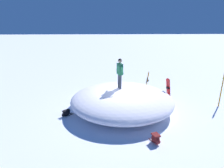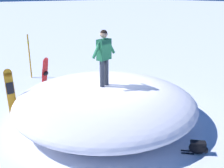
{
  "view_description": "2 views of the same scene",
  "coord_description": "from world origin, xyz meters",
  "px_view_note": "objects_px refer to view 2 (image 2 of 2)",
  "views": [
    {
      "loc": [
        -1.2,
        -9.23,
        4.49
      ],
      "look_at": [
        -0.55,
        0.02,
        1.6
      ],
      "focal_mm": 29.16,
      "sensor_mm": 36.0,
      "label": 1
    },
    {
      "loc": [
        -6.21,
        5.03,
        3.9
      ],
      "look_at": [
        0.01,
        -0.02,
        1.16
      ],
      "focal_mm": 42.97,
      "sensor_mm": 36.0,
      "label": 2
    }
  ],
  "objects_px": {
    "trail_marker_pole": "(29,56)",
    "backpack_near": "(198,148)",
    "snowboard_primary_upright": "(11,93)",
    "snowboarder_standing": "(104,53)",
    "backpack_far": "(153,85)",
    "snowboard_secondary_upright": "(45,77)"
  },
  "relations": [
    {
      "from": "snowboarder_standing",
      "to": "backpack_far",
      "type": "relative_size",
      "value": 2.72
    },
    {
      "from": "snowboarder_standing",
      "to": "backpack_near",
      "type": "height_order",
      "value": "snowboarder_standing"
    },
    {
      "from": "backpack_near",
      "to": "backpack_far",
      "type": "height_order",
      "value": "backpack_far"
    },
    {
      "from": "snowboard_secondary_upright",
      "to": "backpack_near",
      "type": "height_order",
      "value": "snowboard_secondary_upright"
    },
    {
      "from": "backpack_near",
      "to": "trail_marker_pole",
      "type": "relative_size",
      "value": 0.29
    },
    {
      "from": "backpack_far",
      "to": "backpack_near",
      "type": "bearing_deg",
      "value": 146.63
    },
    {
      "from": "snowboard_primary_upright",
      "to": "snowboard_secondary_upright",
      "type": "distance_m",
      "value": 1.85
    },
    {
      "from": "backpack_far",
      "to": "trail_marker_pole",
      "type": "xyz_separation_m",
      "value": [
        4.83,
        3.29,
        0.88
      ]
    },
    {
      "from": "snowboard_primary_upright",
      "to": "backpack_far",
      "type": "bearing_deg",
      "value": -100.48
    },
    {
      "from": "snowboard_secondary_upright",
      "to": "backpack_far",
      "type": "xyz_separation_m",
      "value": [
        -1.93,
        -3.93,
        -0.64
      ]
    },
    {
      "from": "trail_marker_pole",
      "to": "backpack_near",
      "type": "bearing_deg",
      "value": -175.77
    },
    {
      "from": "snowboard_primary_upright",
      "to": "backpack_near",
      "type": "relative_size",
      "value": 2.72
    },
    {
      "from": "backpack_far",
      "to": "snowboard_secondary_upright",
      "type": "bearing_deg",
      "value": 63.86
    },
    {
      "from": "snowboard_primary_upright",
      "to": "trail_marker_pole",
      "type": "bearing_deg",
      "value": -30.54
    },
    {
      "from": "snowboard_primary_upright",
      "to": "snowboard_secondary_upright",
      "type": "bearing_deg",
      "value": -60.66
    },
    {
      "from": "snowboarder_standing",
      "to": "snowboard_primary_upright",
      "type": "xyz_separation_m",
      "value": [
        2.12,
        2.14,
        -1.37
      ]
    },
    {
      "from": "snowboard_primary_upright",
      "to": "backpack_near",
      "type": "height_order",
      "value": "snowboard_primary_upright"
    },
    {
      "from": "backpack_near",
      "to": "snowboarder_standing",
      "type": "bearing_deg",
      "value": 14.68
    },
    {
      "from": "snowboard_primary_upright",
      "to": "snowboard_secondary_upright",
      "type": "relative_size",
      "value": 1.01
    },
    {
      "from": "snowboarder_standing",
      "to": "snowboard_primary_upright",
      "type": "distance_m",
      "value": 3.31
    },
    {
      "from": "backpack_near",
      "to": "snowboard_primary_upright",
      "type": "bearing_deg",
      "value": 29.96
    },
    {
      "from": "snowboarder_standing",
      "to": "trail_marker_pole",
      "type": "bearing_deg",
      "value": -1.04
    }
  ]
}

